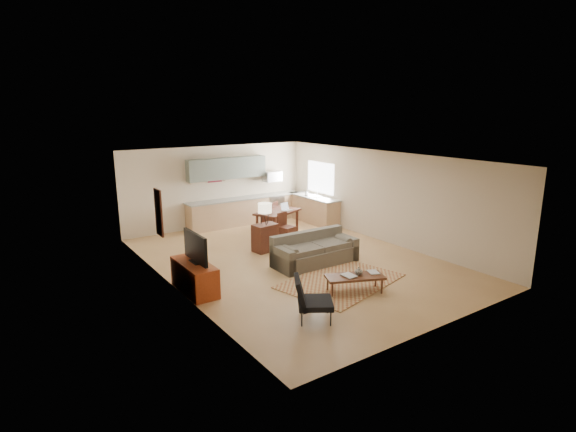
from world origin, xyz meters
TOP-DOWN VIEW (x-y plane):
  - room at (0.00, 0.00)m, footprint 9.00×9.00m
  - kitchen_counter_back at (0.90, 4.18)m, footprint 4.26×0.64m
  - kitchen_counter_right at (2.93, 3.00)m, footprint 0.64×2.26m
  - kitchen_range at (2.00, 4.18)m, footprint 0.62×0.62m
  - kitchen_microwave at (2.00, 4.20)m, footprint 0.62×0.40m
  - upper_cabinets at (0.30, 4.33)m, footprint 2.80×0.34m
  - window_right at (3.23, 3.00)m, footprint 0.02×1.40m
  - wall_art_left at (-3.21, 0.90)m, footprint 0.06×0.42m
  - triptych at (-0.10, 4.47)m, footprint 1.70×0.04m
  - rug at (0.04, -1.79)m, footprint 3.10×2.49m
  - sofa at (0.30, -0.50)m, footprint 2.32×1.04m
  - coffee_table at (-0.12, -2.43)m, footprint 1.36×0.97m
  - book_a at (-0.37, -2.37)m, footprint 0.27×0.34m
  - book_b at (0.25, -2.48)m, footprint 0.42×0.44m
  - vase at (-0.00, -2.42)m, footprint 0.23×0.23m
  - armchair at (-1.63, -2.97)m, footprint 1.03×1.03m
  - tv_credenza at (-2.95, -0.41)m, footprint 0.55×1.42m
  - tv at (-2.90, -0.41)m, footprint 0.11×1.10m
  - console_table at (-0.19, 1.15)m, footprint 0.71×0.52m
  - table_lamp at (-0.19, 1.15)m, footprint 0.45×0.45m
  - dining_table at (1.04, 2.40)m, footprint 1.70×1.35m
  - dining_chair_near at (0.87, 1.63)m, footprint 0.51×0.52m
  - dining_chair_far at (1.22, 3.17)m, footprint 0.61×0.61m
  - laptop at (1.34, 2.30)m, footprint 0.36×0.30m
  - soap_bottle at (2.83, 3.26)m, footprint 0.11×0.12m

SIDE VIEW (x-z plane):
  - rug at x=0.04m, z-range 0.00..0.02m
  - coffee_table at x=-0.12m, z-range 0.00..0.38m
  - tv_credenza at x=-2.95m, z-range 0.00..0.66m
  - dining_table at x=1.04m, z-range 0.00..0.76m
  - console_table at x=-0.19m, z-range 0.00..0.77m
  - book_b at x=0.25m, z-range 0.38..0.40m
  - book_a at x=-0.37m, z-range 0.38..0.41m
  - sofa at x=0.30m, z-range 0.00..0.80m
  - armchair at x=-1.63m, z-range 0.00..0.85m
  - dining_chair_near at x=0.87m, z-range 0.00..0.86m
  - kitchen_range at x=2.00m, z-range 0.00..0.90m
  - dining_chair_far at x=1.22m, z-range 0.00..0.92m
  - kitchen_counter_back at x=0.90m, z-range 0.00..0.92m
  - kitchen_counter_right at x=2.93m, z-range 0.00..0.92m
  - vase at x=0.00m, z-range 0.38..0.56m
  - laptop at x=1.34m, z-range 0.76..1.00m
  - tv at x=-2.90m, z-range 0.66..1.32m
  - soap_bottle at x=2.83m, z-range 0.92..1.11m
  - table_lamp at x=-0.19m, z-range 0.77..1.39m
  - room at x=0.00m, z-range -3.15..5.85m
  - kitchen_microwave at x=2.00m, z-range 1.38..1.73m
  - window_right at x=3.23m, z-range 1.02..2.08m
  - wall_art_left at x=-3.21m, z-range 1.00..2.10m
  - triptych at x=-0.10m, z-range 1.50..2.00m
  - upper_cabinets at x=0.30m, z-range 1.60..2.30m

